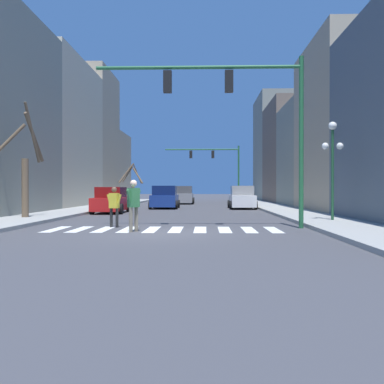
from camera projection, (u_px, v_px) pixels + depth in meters
ground_plane at (160, 233)px, 15.30m from camera, size 240.00×240.00×0.00m
sidewalk_right at (365, 232)px, 15.09m from camera, size 2.86×90.00×0.15m
building_row_left at (42, 136)px, 35.32m from camera, size 6.00×50.27×13.86m
building_row_right at (321, 143)px, 38.01m from camera, size 6.00×54.70×13.48m
crosswalk_stripes at (164, 229)px, 16.67m from camera, size 8.55×2.60×0.01m
traffic_signal_near at (241, 102)px, 17.29m from camera, size 8.02×0.28×6.61m
traffic_signal_far at (216, 161)px, 49.59m from camera, size 8.21×0.28×6.29m
street_lamp_right_corner at (333, 150)px, 19.69m from camera, size 0.95×0.36×4.32m
car_parked_right_far at (111, 201)px, 28.16m from camera, size 1.96×4.37×1.63m
car_parked_left_near at (242, 198)px, 34.24m from camera, size 2.03×4.48×1.75m
car_parked_right_near at (184, 196)px, 45.50m from camera, size 2.07×4.54×1.81m
car_driving_away_lane at (165, 198)px, 34.69m from camera, size 2.16×4.25×1.76m
pedestrian_waiting_at_curb at (134, 201)px, 15.80m from camera, size 0.46×0.74×1.83m
pedestrian_near_right_corner at (114, 203)px, 17.64m from camera, size 0.66×0.35×1.60m
street_tree_left_near at (25, 168)px, 21.87m from camera, size 2.12×2.40×5.60m
street_tree_left_mid at (132, 183)px, 49.74m from camera, size 2.78×2.20×4.26m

